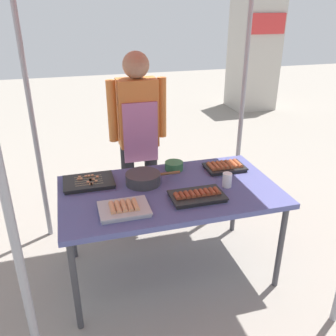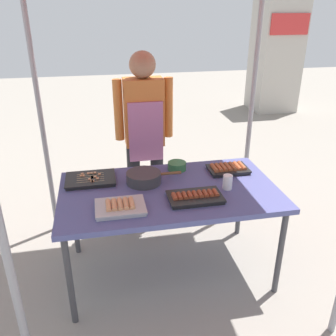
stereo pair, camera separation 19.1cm
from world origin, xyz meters
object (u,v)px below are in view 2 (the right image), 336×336
Objects in this scene: tray_spring_rolls at (120,207)px; condiment_bowl at (177,166)px; cooking_wok at (144,177)px; tray_meat_skewers at (91,179)px; neighbor_stall_right at (275,57)px; tray_grilled_sausages at (228,169)px; tray_pork_links at (195,197)px; vendor_woman at (144,128)px; stall_table at (169,195)px; drink_cup_near_edge at (228,182)px.

tray_spring_rolls is 0.74m from condiment_bowl.
cooking_wok is (0.21, 0.36, 0.02)m from tray_spring_rolls.
tray_meat_skewers is 0.41m from cooking_wok.
cooking_wok is 0.21× the size of neighbor_stall_right.
tray_grilled_sausages is 0.85× the size of tray_meat_skewers.
tray_pork_links is at bearing -46.44° from cooking_wok.
cooking_wok is 0.26× the size of vendor_woman.
tray_pork_links is 0.18× the size of neighbor_stall_right.
stall_table is 0.44m from drink_cup_near_edge.
neighbor_stall_right is (3.39, 4.68, 0.27)m from tray_spring_rolls.
cooking_wok is 0.64m from vendor_woman.
vendor_woman reaches higher than tray_grilled_sausages.
drink_cup_near_edge is 0.07× the size of vendor_woman.
condiment_bowl is at bearing 163.98° from tray_grilled_sausages.
stall_table is 0.24m from cooking_wok.
cooking_wok is at bearing 139.12° from stall_table.
vendor_woman is at bearing -129.86° from neighbor_stall_right.
cooking_wok is at bearing 133.56° from tray_pork_links.
vendor_woman is (0.09, 0.61, 0.18)m from cooking_wok.
tray_pork_links is 0.89× the size of cooking_wok.
tray_spring_rolls is 0.20× the size of vendor_woman.
tray_grilled_sausages is 0.76× the size of cooking_wok.
tray_spring_rolls is (-0.38, -0.22, 0.07)m from stall_table.
neighbor_stall_right reaches higher than tray_meat_skewers.
drink_cup_near_edge is (0.99, -0.32, 0.04)m from tray_meat_skewers.
tray_grilled_sausages is 2.14× the size of condiment_bowl.
condiment_bowl is 0.07× the size of neighbor_stall_right.
vendor_woman is (-0.50, 0.83, 0.18)m from drink_cup_near_edge.
tray_spring_rolls is 3.04× the size of drink_cup_near_edge.
condiment_bowl reaches higher than tray_spring_rolls.
stall_table is at bearing 170.13° from drink_cup_near_edge.
tray_grilled_sausages is 0.84m from vendor_woman.
tray_spring_rolls is at bearing -169.73° from drink_cup_near_edge.
tray_pork_links is at bearing 3.61° from tray_spring_rolls.
condiment_bowl is at bearing 31.44° from cooking_wok.
tray_pork_links is (0.15, -0.18, 0.07)m from stall_table.
stall_table is 4.98× the size of tray_grilled_sausages.
neighbor_stall_right is (2.49, 4.25, 0.26)m from tray_grilled_sausages.
tray_grilled_sausages is at bearing 69.00° from drink_cup_near_edge.
tray_grilled_sausages is at bearing 5.42° from cooking_wok.
cooking_wok reaches higher than tray_spring_rolls.
neighbor_stall_right reaches higher than drink_cup_near_edge.
tray_grilled_sausages is 2.95× the size of drink_cup_near_edge.
neighbor_stall_right is (3.59, 4.21, 0.27)m from tray_meat_skewers.
neighbor_stall_right is at bearing 53.57° from cooking_wok.
cooking_wok is 3.90× the size of drink_cup_near_edge.
tray_pork_links is 0.46m from cooking_wok.
neighbor_stall_right reaches higher than vendor_woman.
tray_spring_rolls is at bearing -119.89° from cooking_wok.
drink_cup_near_edge is at bearing 10.27° from tray_spring_rolls.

